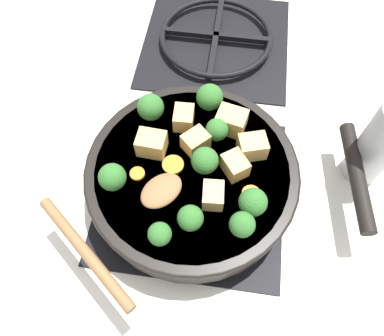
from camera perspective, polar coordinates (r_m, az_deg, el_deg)
The scene contains 25 objects.
ground_plane at distance 0.64m, azimuth 0.00°, elevation -3.43°, with size 2.40×2.40×0.00m, color silver.
front_burner_grate at distance 0.63m, azimuth 0.00°, elevation -2.97°, with size 0.31×0.31×0.03m.
rear_burner_grate at distance 0.85m, azimuth 3.66°, elevation 19.08°, with size 0.31×0.31×0.03m.
skillet_pan at distance 0.59m, azimuth 0.25°, elevation -1.09°, with size 0.44×0.33×0.05m.
wooden_spoon at distance 0.54m, azimuth -10.54°, elevation -8.05°, with size 0.21×0.22×0.02m.
tofu_cube_center_large at distance 0.58m, azimuth -6.18°, elevation 3.69°, with size 0.04×0.03×0.03m, color tan.
tofu_cube_near_handle at distance 0.56m, azimuth 6.55°, elevation 0.39°, with size 0.04×0.03×0.03m, color tan.
tofu_cube_east_chunk at distance 0.58m, azimuth 9.16°, elevation 3.23°, with size 0.04×0.03×0.03m, color tan.
tofu_cube_west_chunk at distance 0.61m, azimuth -1.27°, elevation 7.64°, with size 0.04×0.03×0.03m, color tan.
tofu_cube_back_piece at distance 0.58m, azimuth 1.03°, elevation 3.99°, with size 0.04×0.03×0.03m, color tan.
tofu_cube_front_piece at distance 0.54m, azimuth 3.22°, elevation -4.20°, with size 0.04×0.03×0.03m, color tan.
tofu_cube_mid_small at distance 0.60m, azimuth 5.99°, elevation 7.11°, with size 0.05×0.04×0.04m, color tan.
broccoli_floret_near_spoon at distance 0.61m, azimuth -6.34°, elevation 9.17°, with size 0.04×0.04×0.05m.
broccoli_floret_center_top at distance 0.51m, azimuth -4.94°, elevation -10.02°, with size 0.03×0.03×0.04m.
broccoli_floret_east_rim at distance 0.58m, azimuth 3.83°, elevation 5.82°, with size 0.04×0.04×0.04m.
broccoli_floret_west_rim at distance 0.55m, azimuth 1.94°, elevation 0.96°, with size 0.04×0.04×0.05m.
broccoli_floret_north_edge at distance 0.53m, azimuth 9.27°, elevation -5.17°, with size 0.04×0.04×0.05m.
broccoli_floret_south_cluster at distance 0.55m, azimuth -12.04°, elevation -1.40°, with size 0.04×0.04×0.05m.
broccoli_floret_mid_floret at distance 0.62m, azimuth 2.70°, elevation 10.69°, with size 0.04×0.04×0.05m.
broccoli_floret_small_inner at distance 0.51m, azimuth 7.65°, elevation -8.56°, with size 0.04×0.04×0.04m.
broccoli_floret_tall_stem at distance 0.51m, azimuth -0.26°, elevation -7.66°, with size 0.04×0.04×0.04m.
carrot_slice_orange_thin at distance 0.57m, azimuth -8.33°, elevation -0.88°, with size 0.02×0.02×0.01m, color orange.
carrot_slice_near_center at distance 0.57m, azimuth -2.95°, elevation 0.32°, with size 0.03×0.03×0.01m, color orange.
carrot_slice_edge_slice at distance 0.56m, azimuth 8.98°, elevation -3.93°, with size 0.03×0.03×0.01m, color orange.
pepper_mill at distance 0.65m, azimuth 26.96°, elevation 3.68°, with size 0.06×0.06×0.21m.
Camera 1 is at (0.04, -0.27, 0.58)m, focal length 35.00 mm.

